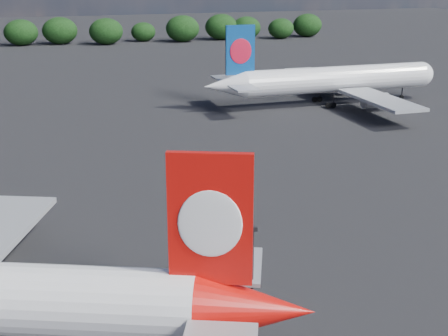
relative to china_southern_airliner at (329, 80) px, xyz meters
name	(u,v)px	position (x,y,z in m)	size (l,w,h in m)	color
ground	(37,136)	(-54.64, -7.22, -4.79)	(500.00, 500.00, 0.00)	black
china_southern_airliner	(329,80)	(0.00, 0.00, 0.00)	(47.97, 45.50, 15.72)	white
apron_lamp_post	(252,280)	(-41.77, -71.53, 0.44)	(0.55, 0.30, 9.21)	black
billboard_yellow	(62,33)	(-42.64, 114.78, -0.92)	(5.00, 0.30, 5.50)	gold
horizon_treeline	(81,32)	(-36.51, 112.68, -0.63)	(199.66, 16.24, 9.20)	black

